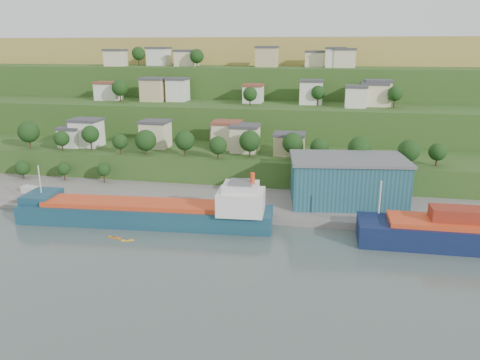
% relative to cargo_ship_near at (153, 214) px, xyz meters
% --- Properties ---
extents(ground, '(500.00, 500.00, 0.00)m').
position_rel_cargo_ship_near_xyz_m(ground, '(7.89, -9.89, -2.67)').
color(ground, '#404E49').
rests_on(ground, ground).
extents(quay, '(220.00, 26.00, 4.00)m').
position_rel_cargo_ship_near_xyz_m(quay, '(27.89, 18.11, -2.67)').
color(quay, slate).
rests_on(quay, ground).
extents(pebble_beach, '(40.00, 18.00, 2.40)m').
position_rel_cargo_ship_near_xyz_m(pebble_beach, '(-47.11, 12.11, -2.67)').
color(pebble_beach, slate).
rests_on(pebble_beach, ground).
extents(hillside, '(360.00, 210.65, 96.00)m').
position_rel_cargo_ship_near_xyz_m(hillside, '(7.88, 158.81, -2.59)').
color(hillside, '#284719').
rests_on(hillside, ground).
extents(cargo_ship_near, '(65.56, 14.65, 16.70)m').
position_rel_cargo_ship_near_xyz_m(cargo_ship_near, '(0.00, 0.00, 0.00)').
color(cargo_ship_near, '#133249').
rests_on(cargo_ship_near, ground).
extents(warehouse, '(33.27, 22.98, 12.80)m').
position_rel_cargo_ship_near_xyz_m(warehouse, '(48.52, 21.11, 5.77)').
color(warehouse, '#1C4355').
rests_on(warehouse, quay).
extents(caravan, '(6.32, 3.60, 2.77)m').
position_rel_cargo_ship_near_xyz_m(caravan, '(-42.48, 11.97, -0.08)').
color(caravan, silver).
rests_on(caravan, pebble_beach).
extents(dinghy, '(3.75, 1.66, 0.73)m').
position_rel_cargo_ship_near_xyz_m(dinghy, '(-41.00, 8.81, -1.10)').
color(dinghy, silver).
rests_on(dinghy, pebble_beach).
extents(kayak_orange, '(3.50, 1.36, 0.86)m').
position_rel_cargo_ship_near_xyz_m(kayak_orange, '(-5.52, -10.52, -2.41)').
color(kayak_orange, orange).
rests_on(kayak_orange, ground).
extents(kayak_yellow, '(2.92, 1.40, 0.73)m').
position_rel_cargo_ship_near_xyz_m(kayak_yellow, '(-1.86, -11.43, -2.45)').
color(kayak_yellow, '#F1A51C').
rests_on(kayak_yellow, ground).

